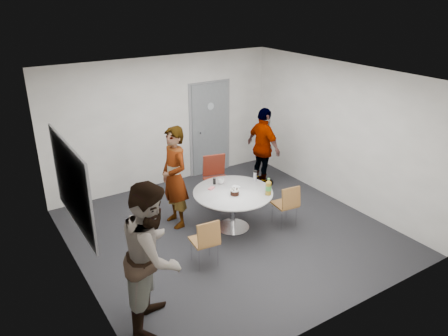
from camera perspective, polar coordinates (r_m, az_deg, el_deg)
floor at (r=7.69m, az=0.69°, el=-8.33°), size 5.00×5.00×0.00m
ceiling at (r=6.71m, az=0.80°, el=11.85°), size 5.00×5.00×0.00m
wall_back at (r=9.16m, az=-7.89°, el=5.93°), size 5.00×0.00×5.00m
wall_left at (r=6.20m, az=-19.04°, el=-3.59°), size 0.00×5.00×5.00m
wall_right at (r=8.63m, az=14.81°, el=4.32°), size 0.00×5.00×5.00m
wall_front at (r=5.38m, az=15.60°, el=-7.30°), size 5.00×0.00×5.00m
door at (r=9.73m, az=-1.86°, el=5.13°), size 1.02×0.17×2.12m
whiteboard at (r=6.34m, az=-19.27°, el=-2.01°), size 0.04×1.90×1.25m
table at (r=7.52m, az=1.38°, el=-3.75°), size 1.37×1.37×1.01m
chair_near_left at (r=6.59m, az=-2.34°, el=-9.23°), size 0.42×0.45×0.80m
chair_near_right at (r=7.70m, az=8.29°, el=-4.44°), size 0.42×0.45×0.79m
chair_far at (r=8.42m, az=-1.06°, el=-0.86°), size 0.56×0.59×0.97m
person_main at (r=7.58m, az=-6.47°, el=-1.23°), size 0.45×0.67×1.82m
person_left at (r=5.44m, az=-9.28°, el=-11.15°), size 1.14×1.18×1.93m
person_right at (r=9.15m, az=5.18°, el=2.69°), size 0.44×1.00×1.69m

